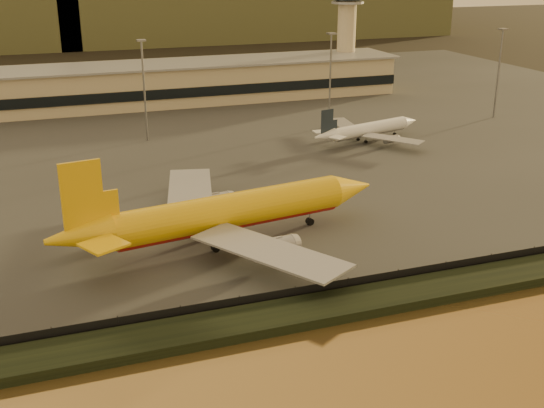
{
  "coord_description": "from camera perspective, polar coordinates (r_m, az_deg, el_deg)",
  "views": [
    {
      "loc": [
        -37.14,
        -90.46,
        45.37
      ],
      "look_at": [
        -0.41,
        12.0,
        5.22
      ],
      "focal_mm": 45.0,
      "sensor_mm": 36.0,
      "label": 1
    }
  ],
  "objects": [
    {
      "name": "dhl_cargo_jet",
      "position": [
        111.77,
        -3.91,
        -0.78
      ],
      "size": [
        57.82,
        56.05,
        17.29
      ],
      "rotation": [
        0.0,
        0.0,
        0.15
      ],
      "color": "#DEA70B",
      "rests_on": "tarmac"
    },
    {
      "name": "perimeter_fence",
      "position": [
        96.55,
        5.28,
        -7.01
      ],
      "size": [
        300.0,
        0.05,
        2.2
      ],
      "primitive_type": "cube",
      "color": "black",
      "rests_on": "tarmac"
    },
    {
      "name": "embankment",
      "position": [
        93.66,
        6.3,
        -8.38
      ],
      "size": [
        320.0,
        7.0,
        1.4
      ],
      "primitive_type": "cube",
      "color": "black",
      "rests_on": "ground"
    },
    {
      "name": "gse_vehicle_white",
      "position": [
        127.22,
        -14.11,
        -0.77
      ],
      "size": [
        4.16,
        2.47,
        1.75
      ],
      "primitive_type": "cube",
      "rotation": [
        0.0,
        0.0,
        -0.19
      ],
      "color": "white",
      "rests_on": "tarmac"
    },
    {
      "name": "control_tower",
      "position": [
        247.16,
        6.27,
        14.63
      ],
      "size": [
        11.2,
        11.2,
        35.5
      ],
      "color": "#C8AD8A",
      "rests_on": "tarmac"
    },
    {
      "name": "tarmac",
      "position": [
        194.49,
        -8.22,
        6.58
      ],
      "size": [
        320.0,
        220.0,
        0.2
      ],
      "primitive_type": "cube",
      "color": "#2D2D2D",
      "rests_on": "ground"
    },
    {
      "name": "terminal_building",
      "position": [
        220.69,
        -13.71,
        9.47
      ],
      "size": [
        202.0,
        25.0,
        12.6
      ],
      "color": "#C8AD8A",
      "rests_on": "tarmac"
    },
    {
      "name": "apron_light_masts",
      "position": [
        176.0,
        -2.24,
        10.53
      ],
      "size": [
        152.2,
        12.2,
        25.4
      ],
      "color": "slate",
      "rests_on": "tarmac"
    },
    {
      "name": "ground",
      "position": [
        107.8,
        2.37,
        -4.66
      ],
      "size": [
        900.0,
        900.0,
        0.0
      ],
      "primitive_type": "plane",
      "color": "black",
      "rests_on": "ground"
    },
    {
      "name": "white_narrowbody_jet",
      "position": [
        176.18,
        8.02,
        6.18
      ],
      "size": [
        33.85,
        32.34,
        9.86
      ],
      "rotation": [
        0.0,
        0.0,
        0.27
      ],
      "color": "white",
      "rests_on": "tarmac"
    },
    {
      "name": "gse_vehicle_yellow",
      "position": [
        133.43,
        3.34,
        0.78
      ],
      "size": [
        3.56,
        1.84,
        1.55
      ],
      "primitive_type": "cube",
      "rotation": [
        0.0,
        0.0,
        -0.09
      ],
      "color": "#DEA70B",
      "rests_on": "tarmac"
    }
  ]
}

